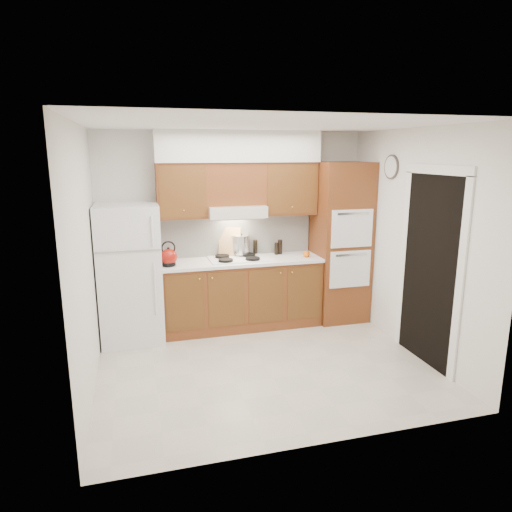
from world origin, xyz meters
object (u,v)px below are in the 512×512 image
Objects in this scene: fridge at (130,274)px; stock_pot at (241,245)px; oven_cabinet at (340,242)px; kettle at (169,257)px.

fridge is 1.51m from stock_pot.
oven_cabinet reaches higher than fridge.
stock_pot is (-1.37, 0.23, -0.01)m from oven_cabinet.
fridge is 0.78× the size of oven_cabinet.
kettle is (-2.37, -0.10, -0.04)m from oven_cabinet.
oven_cabinet reaches higher than kettle.
fridge is at bearing 155.72° from kettle.
stock_pot is (1.47, 0.27, 0.23)m from fridge.
fridge is at bearing -169.77° from stock_pot.
stock_pot reaches higher than kettle.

